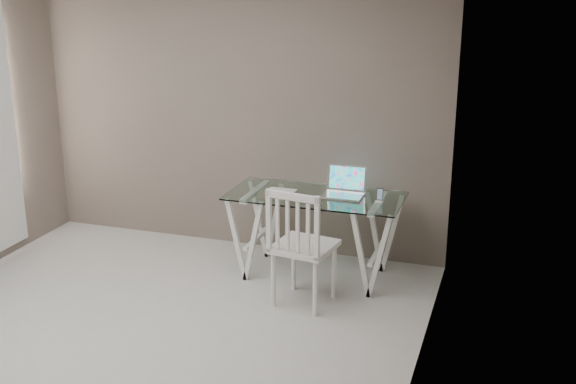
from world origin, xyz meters
The scene contains 7 objects.
room centered at (-0.06, 0.02, 1.72)m, with size 4.50×4.52×2.71m.
desk centered at (0.91, 1.72, 0.38)m, with size 1.50×0.70×0.75m.
chair centered at (0.97, 1.09, 0.55)m, with size 0.52×0.52×1.00m.
laptop centered at (1.14, 1.82, 0.80)m, with size 0.34×0.29×0.24m.
keyboard centered at (0.60, 1.76, 0.75)m, with size 0.26×0.11×0.01m, color silver.
mouse centered at (0.87, 1.50, 0.76)m, with size 0.12×0.07×0.04m, color white.
phone_dock centered at (1.47, 1.71, 0.78)m, with size 0.06×0.06×0.12m.
Camera 1 is at (2.53, -3.97, 2.62)m, focal length 45.00 mm.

